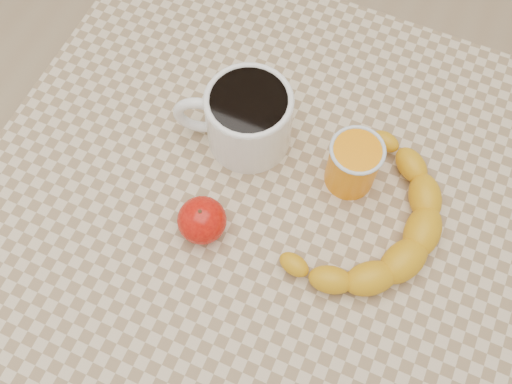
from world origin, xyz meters
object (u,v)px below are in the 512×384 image
at_px(apple, 202,220).
at_px(table, 256,220).
at_px(banana, 369,221).
at_px(orange_juice_glass, 353,164).
at_px(coffee_mug, 246,117).

bearing_deg(apple, table, 56.49).
relative_size(table, banana, 2.15).
height_order(orange_juice_glass, apple, orange_juice_glass).
distance_m(coffee_mug, banana, 0.23).
bearing_deg(apple, coffee_mug, 91.60).
relative_size(coffee_mug, apple, 2.15).
bearing_deg(apple, orange_juice_glass, 44.28).
bearing_deg(orange_juice_glass, coffee_mug, 178.81).
height_order(coffee_mug, orange_juice_glass, coffee_mug).
distance_m(table, coffee_mug, 0.18).
height_order(orange_juice_glass, banana, orange_juice_glass).
xyz_separation_m(orange_juice_glass, banana, (0.05, -0.06, -0.02)).
height_order(table, apple, apple).
xyz_separation_m(table, banana, (0.16, 0.02, 0.11)).
distance_m(table, banana, 0.20).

